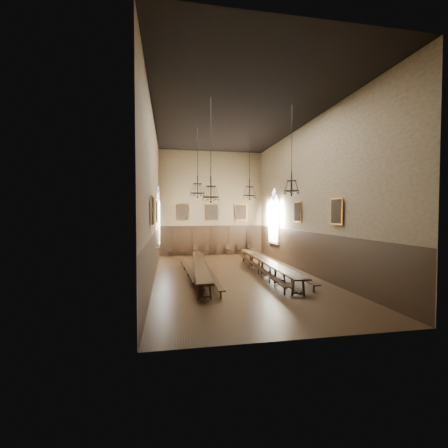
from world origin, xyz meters
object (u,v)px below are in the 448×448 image
object	(u,v)px
chair_7	(251,251)
chandelier_front_right	(292,184)
chair_4	(220,252)
chair_6	(240,251)
bench_left_outer	(188,272)
chair_5	(229,251)
bench_left_inner	(208,272)
chandelier_back_left	(198,189)
bench_right_outer	(275,269)
chair_0	(170,253)
table_left	(200,270)
chandelier_front_left	(211,190)
chair_3	(207,252)
chandelier_back_right	(250,192)
bench_right_inner	(258,270)
chair_2	(196,252)
table_right	(266,267)
chair_1	(182,253)

from	to	relation	value
chair_7	chandelier_front_right	distance (m)	12.34
chair_4	chair_6	xyz separation A→B (m)	(1.82, 0.11, 0.03)
bench_left_outer	chair_5	world-z (taller)	chair_5
bench_left_inner	chandelier_back_left	size ratio (longest dim) A/B	2.27
bench_left_inner	bench_right_outer	size ratio (longest dim) A/B	0.98
chair_0	chair_7	xyz separation A→B (m)	(6.99, -0.06, 0.05)
bench_left_inner	chair_6	world-z (taller)	chair_6
table_left	chandelier_front_right	size ratio (longest dim) A/B	2.28
table_left	chair_5	xyz separation A→B (m)	(3.41, 8.58, -0.10)
chandelier_front_left	chandelier_back_left	bearing A→B (deg)	91.69
bench_right_outer	chair_5	size ratio (longest dim) A/B	10.20
table_left	chair_3	distance (m)	8.76
chair_7	chandelier_back_right	bearing A→B (deg)	-126.23
chair_4	chandelier_back_left	world-z (taller)	chandelier_back_left
chandelier_front_left	bench_right_inner	bearing A→B (deg)	41.90
bench_left_outer	bench_right_outer	size ratio (longest dim) A/B	0.95
chair_7	table_left	bearing A→B (deg)	-141.71
chair_3	chair_5	distance (m)	1.93
table_left	chandelier_front_right	world-z (taller)	chandelier_front_right
chair_2	chair_3	size ratio (longest dim) A/B	1.08
chair_2	chandelier_back_left	size ratio (longest dim) A/B	0.22
chair_0	bench_left_inner	bearing A→B (deg)	-79.70
table_right	chair_3	bearing A→B (deg)	106.17
bench_left_inner	chair_5	distance (m)	9.14
chair_3	table_left	bearing A→B (deg)	-84.53
table_left	table_right	distance (m)	3.94
table_left	bench_right_outer	xyz separation A→B (m)	(4.52, 0.20, -0.11)
chair_5	chandelier_back_left	size ratio (longest dim) A/B	0.23
chair_5	chair_6	world-z (taller)	chair_5
chair_2	chair_5	size ratio (longest dim) A/B	0.96
bench_left_outer	chandelier_back_right	bearing A→B (deg)	32.98
chair_2	chandelier_front_left	xyz separation A→B (m)	(-0.29, -11.43, 4.42)
bench_left_inner	chair_0	world-z (taller)	chair_0
bench_left_outer	chair_0	world-z (taller)	chair_0
chair_5	chandelier_front_left	xyz separation A→B (m)	(-3.18, -11.40, 4.41)
table_right	bench_right_outer	bearing A→B (deg)	6.16
table_left	chandelier_back_left	world-z (taller)	chandelier_back_left
chair_2	table_right	bearing A→B (deg)	-83.21
bench_left_inner	chair_0	size ratio (longest dim) A/B	11.30
chair_4	bench_right_outer	bearing A→B (deg)	-67.37
table_right	chair_6	size ratio (longest dim) A/B	11.27
chair_3	chair_0	bearing A→B (deg)	-165.22
chair_1	chandelier_back_right	xyz separation A→B (m)	(4.34, -5.55, 4.82)
chair_4	table_left	bearing A→B (deg)	-97.35
table_right	chandelier_back_left	world-z (taller)	chandelier_back_left
bench_left_outer	chair_7	world-z (taller)	chair_7
bench_left_inner	chair_2	distance (m)	8.69
chair_7	chandelier_front_right	world-z (taller)	chandelier_front_right
chair_5	chair_7	bearing A→B (deg)	-8.86
bench_left_outer	chair_3	distance (m)	8.70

